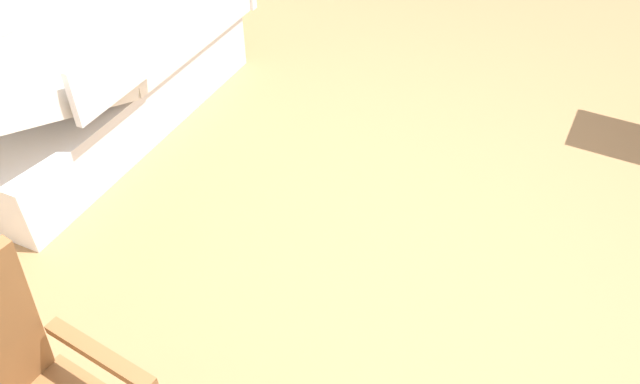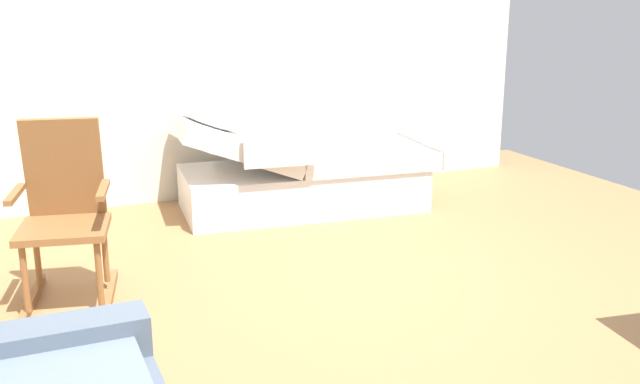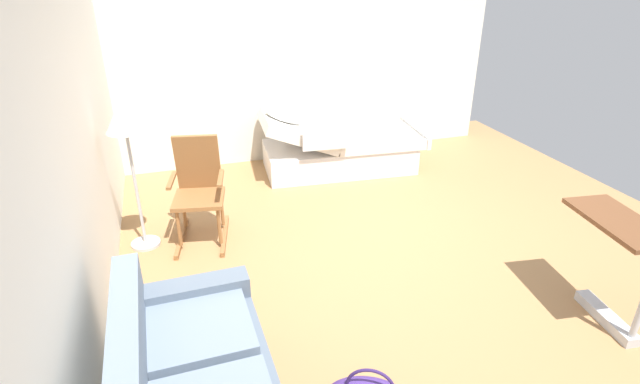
{
  "view_description": "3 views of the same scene",
  "coord_description": "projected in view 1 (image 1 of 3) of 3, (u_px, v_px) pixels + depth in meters",
  "views": [
    {
      "loc": [
        -0.33,
        2.24,
        2.14
      ],
      "look_at": [
        0.25,
        0.62,
        0.63
      ],
      "focal_mm": 35.17,
      "sensor_mm": 36.0,
      "label": 1
    },
    {
      "loc": [
        -3.46,
        1.89,
        1.71
      ],
      "look_at": [
        0.1,
        0.41,
        0.66
      ],
      "focal_mm": 40.75,
      "sensor_mm": 36.0,
      "label": 2
    },
    {
      "loc": [
        -3.82,
        1.93,
        2.6
      ],
      "look_at": [
        0.09,
        0.66,
        0.62
      ],
      "focal_mm": 27.65,
      "sensor_mm": 36.0,
      "label": 3
    }
  ],
  "objects": [
    {
      "name": "hospital_bed",
      "position": [
        89.0,
        78.0,
        3.52
      ],
      "size": [
        1.14,
        2.18,
        0.94
      ],
      "color": "silver",
      "rests_on": "ground"
    },
    {
      "name": "ground_plane",
      "position": [
        411.0,
        221.0,
        3.08
      ],
      "size": [
        6.44,
        6.44,
        0.0
      ],
      "primitive_type": "plane",
      "color": "#9E7247"
    }
  ]
}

